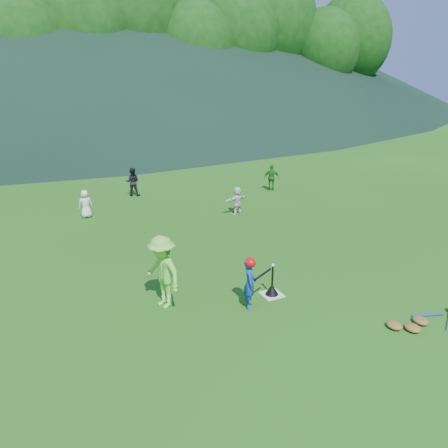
# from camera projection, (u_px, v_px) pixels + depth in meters

# --- Properties ---
(ground) EXTENTS (120.00, 120.00, 0.00)m
(ground) POSITION_uv_depth(u_px,v_px,m) (272.00, 295.00, 9.83)
(ground) COLOR #1F4F12
(ground) RESTS_ON ground
(home_plate) EXTENTS (0.45, 0.45, 0.02)m
(home_plate) POSITION_uv_depth(u_px,v_px,m) (272.00, 294.00, 9.83)
(home_plate) COLOR silver
(home_plate) RESTS_ON ground
(baseball) EXTENTS (0.08, 0.08, 0.08)m
(baseball) POSITION_uv_depth(u_px,v_px,m) (273.00, 265.00, 9.59)
(baseball) COLOR white
(baseball) RESTS_ON batting_tee
(batter_child) EXTENTS (0.42, 0.48, 1.11)m
(batter_child) POSITION_uv_depth(u_px,v_px,m) (250.00, 283.00, 9.17)
(batter_child) COLOR #153D94
(batter_child) RESTS_ON ground
(adult_coach) EXTENTS (0.89, 1.16, 1.59)m
(adult_coach) POSITION_uv_depth(u_px,v_px,m) (162.00, 272.00, 9.12)
(adult_coach) COLOR #6DD93F
(adult_coach) RESTS_ON ground
(fielder_a) EXTENTS (0.48, 0.32, 0.96)m
(fielder_a) POSITION_uv_depth(u_px,v_px,m) (85.00, 204.00, 14.86)
(fielder_a) COLOR white
(fielder_a) RESTS_ON ground
(fielder_b) EXTENTS (0.68, 0.62, 1.14)m
(fielder_b) POSITION_uv_depth(u_px,v_px,m) (133.00, 182.00, 17.43)
(fielder_b) COLOR black
(fielder_b) RESTS_ON ground
(fielder_c) EXTENTS (0.69, 0.55, 1.10)m
(fielder_c) POSITION_uv_depth(u_px,v_px,m) (272.00, 178.00, 18.20)
(fielder_c) COLOR #266D20
(fielder_c) RESTS_ON ground
(fielder_d) EXTENTS (0.95, 0.49, 0.98)m
(fielder_d) POSITION_uv_depth(u_px,v_px,m) (237.00, 201.00, 15.21)
(fielder_d) COLOR silver
(fielder_d) RESTS_ON ground
(batting_tee) EXTENTS (0.30, 0.30, 0.68)m
(batting_tee) POSITION_uv_depth(u_px,v_px,m) (272.00, 290.00, 9.79)
(batting_tee) COLOR black
(batting_tee) RESTS_ON home_plate
(batter_gear) EXTENTS (0.71, 0.32, 0.47)m
(batter_gear) POSITION_uv_depth(u_px,v_px,m) (251.00, 264.00, 9.03)
(batter_gear) COLOR #BB0C0C
(batter_gear) RESTS_ON ground
(equipment_pile) EXTENTS (1.80, 0.72, 0.19)m
(equipment_pile) POSITION_uv_depth(u_px,v_px,m) (421.00, 321.00, 8.70)
(equipment_pile) COLOR olive
(equipment_pile) RESTS_ON ground
(outfield_fence) EXTENTS (70.07, 0.08, 1.33)m
(outfield_fence) POSITION_uv_depth(u_px,v_px,m) (81.00, 127.00, 33.43)
(outfield_fence) COLOR gray
(outfield_fence) RESTS_ON ground
(tree_line) EXTENTS (70.04, 11.40, 14.82)m
(tree_line) POSITION_uv_depth(u_px,v_px,m) (63.00, 26.00, 35.97)
(tree_line) COLOR #382314
(tree_line) RESTS_ON ground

